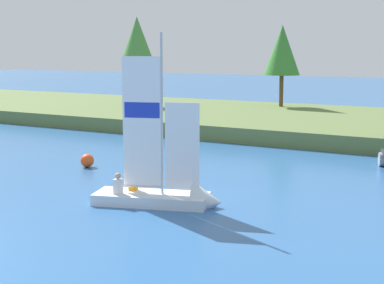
{
  "coord_description": "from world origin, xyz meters",
  "views": [
    {
      "loc": [
        13.34,
        -8.14,
        4.94
      ],
      "look_at": [
        1.51,
        12.41,
        1.2
      ],
      "focal_mm": 54.72,
      "sensor_mm": 36.0,
      "label": 1
    }
  ],
  "objects_px": {
    "shoreline_tree_centre": "(282,50)",
    "sailboat": "(173,193)",
    "shoreline_tree_midleft": "(137,38)",
    "channel_buoy": "(87,161)"
  },
  "relations": [
    {
      "from": "shoreline_tree_midleft",
      "to": "channel_buoy",
      "type": "xyz_separation_m",
      "value": [
        9.27,
        -16.92,
        -5.5
      ]
    },
    {
      "from": "sailboat",
      "to": "channel_buoy",
      "type": "xyz_separation_m",
      "value": [
        -6.41,
        3.44,
        -0.11
      ]
    },
    {
      "from": "sailboat",
      "to": "shoreline_tree_midleft",
      "type": "bearing_deg",
      "value": 109.86
    },
    {
      "from": "shoreline_tree_midleft",
      "to": "channel_buoy",
      "type": "height_order",
      "value": "shoreline_tree_midleft"
    },
    {
      "from": "shoreline_tree_centre",
      "to": "channel_buoy",
      "type": "relative_size",
      "value": 10.28
    },
    {
      "from": "shoreline_tree_centre",
      "to": "sailboat",
      "type": "distance_m",
      "value": 25.78
    },
    {
      "from": "shoreline_tree_centre",
      "to": "sailboat",
      "type": "xyz_separation_m",
      "value": [
        5.98,
        -24.66,
        -4.51
      ]
    },
    {
      "from": "sailboat",
      "to": "shoreline_tree_centre",
      "type": "bearing_deg",
      "value": 85.87
    },
    {
      "from": "shoreline_tree_midleft",
      "to": "channel_buoy",
      "type": "bearing_deg",
      "value": -61.29
    },
    {
      "from": "shoreline_tree_centre",
      "to": "sailboat",
      "type": "bearing_deg",
      "value": -76.38
    }
  ]
}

